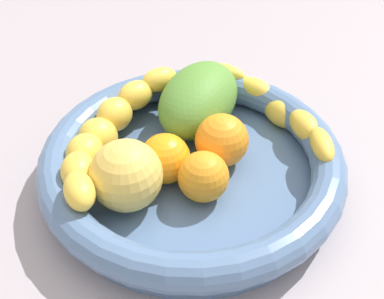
% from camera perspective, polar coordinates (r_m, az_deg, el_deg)
% --- Properties ---
extents(kitchen_counter, '(1.20, 1.20, 0.03)m').
position_cam_1_polar(kitchen_counter, '(0.53, 0.00, -4.93)').
color(kitchen_counter, '#9C929B').
rests_on(kitchen_counter, ground).
extents(fruit_bowl, '(0.32, 0.32, 0.05)m').
position_cam_1_polar(fruit_bowl, '(0.50, 0.00, -1.62)').
color(fruit_bowl, '#526F9B').
rests_on(fruit_bowl, kitchen_counter).
extents(banana_draped_left, '(0.12, 0.20, 0.05)m').
position_cam_1_polar(banana_draped_left, '(0.56, 10.29, 4.97)').
color(banana_draped_left, yellow).
rests_on(banana_draped_left, fruit_bowl).
extents(banana_draped_right, '(0.24, 0.11, 0.06)m').
position_cam_1_polar(banana_draped_right, '(0.51, -10.30, 2.10)').
color(banana_draped_right, yellow).
rests_on(banana_draped_right, fruit_bowl).
extents(orange_front, '(0.06, 0.06, 0.06)m').
position_cam_1_polar(orange_front, '(0.50, 3.62, 1.11)').
color(orange_front, orange).
rests_on(orange_front, fruit_bowl).
extents(orange_mid_left, '(0.05, 0.05, 0.05)m').
position_cam_1_polar(orange_mid_left, '(0.48, -3.27, -1.10)').
color(orange_mid_left, orange).
rests_on(orange_mid_left, fruit_bowl).
extents(orange_mid_right, '(0.05, 0.05, 0.05)m').
position_cam_1_polar(orange_mid_right, '(0.46, 1.38, -3.30)').
color(orange_mid_right, orange).
rests_on(orange_mid_right, fruit_bowl).
extents(mango_green, '(0.14, 0.10, 0.07)m').
position_cam_1_polar(mango_green, '(0.55, 0.82, 6.11)').
color(mango_green, '#538A34').
rests_on(mango_green, fruit_bowl).
extents(apple_yellow, '(0.07, 0.07, 0.07)m').
position_cam_1_polar(apple_yellow, '(0.45, -7.98, -3.13)').
color(apple_yellow, '#E9C155').
rests_on(apple_yellow, fruit_bowl).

